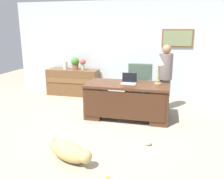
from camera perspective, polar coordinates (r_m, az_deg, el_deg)
name	(u,v)px	position (r m, az deg, el deg)	size (l,w,h in m)	color
ground_plane	(108,130)	(4.77, -0.85, -9.64)	(12.00, 12.00, 0.00)	#9E937F
back_wall	(131,50)	(6.93, 4.62, 9.50)	(7.00, 0.16, 2.70)	silver
desk	(127,100)	(5.25, 3.63, -2.45)	(1.79, 0.85, 0.78)	#4C2B19
credenza	(73,82)	(7.20, -9.30, 1.76)	(1.52, 0.50, 0.77)	brown
armchair	(139,88)	(6.07, 6.47, 0.39)	(0.60, 0.59, 1.07)	#475B4C
person_standing	(165,77)	(5.86, 12.60, 2.91)	(0.32, 0.32, 1.58)	#262323
dog_lying	(70,152)	(3.75, -10.07, -14.42)	(0.83, 0.57, 0.30)	tan
laptop	(129,81)	(5.20, 4.10, 2.05)	(0.32, 0.22, 0.23)	#B2B5BA
desk_lamp	(159,62)	(5.15, 11.21, 6.41)	(0.22, 0.22, 0.60)	#9E8447
vase_with_flowers	(83,63)	(6.98, -7.01, 6.34)	(0.17, 0.17, 0.32)	#9DC88F
vase_empty	(65,65)	(7.20, -11.11, 5.73)	(0.13, 0.13, 0.24)	silver
potted_plant	(75,63)	(7.07, -8.79, 6.33)	(0.24, 0.24, 0.36)	brown
dog_toy_ball	(148,143)	(4.22, 8.66, -12.47)	(0.10, 0.10, 0.10)	beige
dog_toy_bone	(108,179)	(3.35, -1.04, -20.63)	(0.14, 0.05, 0.05)	orange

